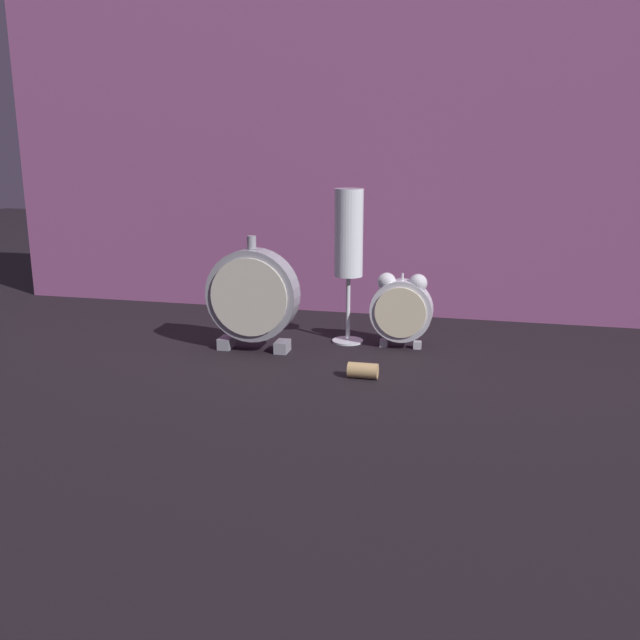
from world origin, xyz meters
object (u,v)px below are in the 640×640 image
mantel_clock_silver (253,296)px  champagne_flute (349,242)px  wine_cork (363,370)px  alarm_clock_twin_bell (401,307)px

mantel_clock_silver → champagne_flute: champagne_flute is taller
wine_cork → mantel_clock_silver: bearing=154.2°
champagne_flute → wine_cork: 0.24m
mantel_clock_silver → wine_cork: 0.23m
mantel_clock_silver → wine_cork: mantel_clock_silver is taller
alarm_clock_twin_bell → mantel_clock_silver: size_ratio=0.67×
alarm_clock_twin_bell → wine_cork: 0.17m
alarm_clock_twin_bell → mantel_clock_silver: mantel_clock_silver is taller
mantel_clock_silver → champagne_flute: 0.18m
alarm_clock_twin_bell → wine_cork: (-0.03, -0.16, -0.06)m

